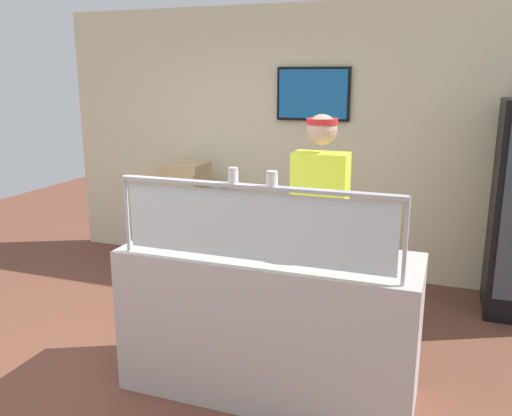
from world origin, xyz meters
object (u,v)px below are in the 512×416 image
(pizza_tray, at_px, (291,249))
(pizza_server, at_px, (288,246))
(parmesan_shaker, at_px, (233,177))
(worker_figure, at_px, (320,222))
(pepper_flake_shaker, at_px, (272,180))
(pizza_box_stack, at_px, (185,176))

(pizza_tray, bearing_deg, pizza_server, -124.15)
(pizza_tray, relative_size, parmesan_shaker, 5.68)
(parmesan_shaker, bearing_deg, worker_figure, 70.96)
(pizza_server, distance_m, pepper_flake_shaker, 0.57)
(pepper_flake_shaker, bearing_deg, pizza_box_stack, 128.03)
(pizza_server, bearing_deg, pizza_tray, 48.60)
(pizza_server, relative_size, pizza_box_stack, 0.62)
(worker_figure, bearing_deg, pizza_server, -96.86)
(pizza_server, relative_size, worker_figure, 0.16)
(pepper_flake_shaker, bearing_deg, parmesan_shaker, -180.00)
(pizza_server, xyz_separation_m, pepper_flake_shaker, (-0.00, -0.32, 0.47))
(worker_figure, xyz_separation_m, pizza_box_stack, (-1.72, 1.25, 0.01))
(pizza_tray, relative_size, pizza_box_stack, 1.13)
(worker_figure, bearing_deg, parmesan_shaker, -109.04)
(pizza_tray, distance_m, parmesan_shaker, 0.65)
(pizza_tray, bearing_deg, pizza_box_stack, 133.25)
(worker_figure, bearing_deg, pizza_box_stack, 143.99)
(pepper_flake_shaker, bearing_deg, worker_figure, 85.41)
(worker_figure, bearing_deg, pepper_flake_shaker, -94.59)
(pizza_tray, xyz_separation_m, pizza_box_stack, (-1.67, 1.77, 0.05))
(parmesan_shaker, bearing_deg, pepper_flake_shaker, 0.00)
(pizza_tray, xyz_separation_m, pizza_server, (-0.01, -0.02, 0.02))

